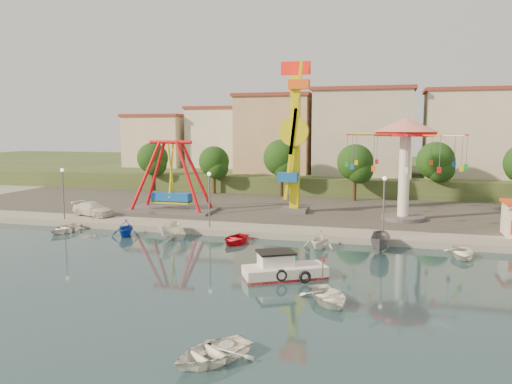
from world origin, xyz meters
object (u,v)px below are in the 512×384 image
(wave_swinger, at_px, (405,146))
(rowboat_a, at_px, (328,296))
(pirate_ship_ride, at_px, (171,178))
(cabin_motorboat, at_px, (283,270))
(kamikaze_tower, at_px, (295,141))
(van, at_px, (93,209))

(wave_swinger, height_order, rowboat_a, wave_swinger)
(wave_swinger, bearing_deg, rowboat_a, -100.24)
(wave_swinger, bearing_deg, pirate_ship_ride, -177.09)
(cabin_motorboat, bearing_deg, kamikaze_tower, 69.93)
(kamikaze_tower, bearing_deg, pirate_ship_ride, -168.85)
(wave_swinger, distance_m, van, 33.38)
(pirate_ship_ride, xyz_separation_m, cabin_motorboat, (17.14, -19.66, -3.88))
(pirate_ship_ride, xyz_separation_m, van, (-6.87, -5.02, -3.06))
(rowboat_a, relative_size, van, 0.74)
(rowboat_a, bearing_deg, cabin_motorboat, 102.87)
(cabin_motorboat, bearing_deg, van, 119.62)
(pirate_ship_ride, relative_size, rowboat_a, 2.65)
(kamikaze_tower, height_order, cabin_motorboat, kamikaze_tower)
(wave_swinger, bearing_deg, cabin_motorboat, -111.04)
(pirate_ship_ride, relative_size, wave_swinger, 0.86)
(kamikaze_tower, distance_m, cabin_motorboat, 24.02)
(pirate_ship_ride, xyz_separation_m, wave_swinger, (25.19, 1.28, 3.80))
(cabin_motorboat, bearing_deg, wave_swinger, 39.94)
(kamikaze_tower, height_order, van, kamikaze_tower)
(cabin_motorboat, height_order, rowboat_a, cabin_motorboat)
(kamikaze_tower, relative_size, cabin_motorboat, 2.84)
(rowboat_a, height_order, van, van)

